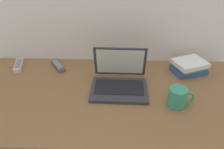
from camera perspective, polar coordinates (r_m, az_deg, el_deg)
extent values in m
cube|color=brown|center=(1.20, -1.86, -5.41)|extent=(1.60, 0.76, 0.03)
cube|color=#2D2D33|center=(1.19, 1.89, -4.15)|extent=(0.31, 0.23, 0.02)
cube|color=black|center=(1.20, 1.91, -3.32)|extent=(0.27, 0.15, 0.00)
cube|color=#2D2D33|center=(1.25, 2.14, 3.42)|extent=(0.30, 0.06, 0.20)
cube|color=beige|center=(1.24, 2.13, 3.34)|extent=(0.27, 0.05, 0.17)
cylinder|color=#338C66|center=(1.12, 16.86, -5.81)|extent=(0.09, 0.09, 0.10)
torus|color=#338C66|center=(1.14, 19.38, -5.78)|extent=(0.07, 0.01, 0.07)
cylinder|color=brown|center=(1.10, 17.23, -3.93)|extent=(0.08, 0.08, 0.00)
cube|color=#4C4C51|center=(1.46, -14.11, 2.27)|extent=(0.13, 0.16, 0.02)
cube|color=slate|center=(1.45, -14.17, 2.70)|extent=(0.09, 0.12, 0.00)
cube|color=#B7B7B7|center=(1.55, -23.48, 2.30)|extent=(0.08, 0.17, 0.02)
cube|color=slate|center=(1.55, -23.57, 2.70)|extent=(0.06, 0.12, 0.00)
cube|color=#334C99|center=(1.44, 19.60, 1.18)|extent=(0.23, 0.19, 0.03)
cube|color=#3F7F4C|center=(1.43, 19.78, 2.04)|extent=(0.21, 0.20, 0.02)
cube|color=silver|center=(1.42, 19.95, 2.85)|extent=(0.23, 0.21, 0.03)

